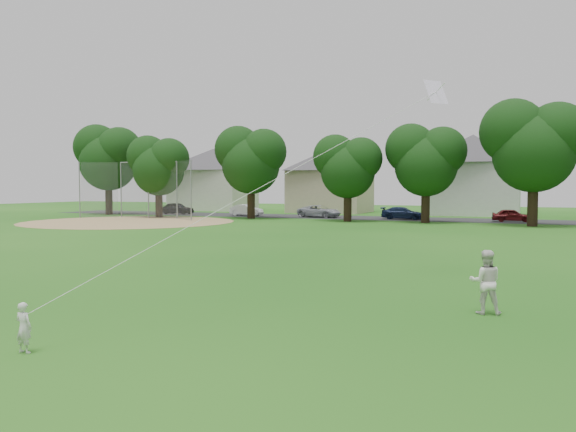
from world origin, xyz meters
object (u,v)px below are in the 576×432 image
at_px(kite, 291,171).
at_px(baseball_backstop, 145,190).
at_px(toddler, 24,328).
at_px(older_boy, 486,282).

xyz_separation_m(kite, baseball_backstop, (-28.24, 30.47, -0.74)).
bearing_deg(toddler, baseball_backstop, -56.98).
relative_size(older_boy, baseball_backstop, 0.12).
xyz_separation_m(toddler, older_boy, (7.48, 6.67, 0.30)).
bearing_deg(older_boy, toddler, 31.68).
xyz_separation_m(toddler, kite, (2.72, 6.05, 2.98)).
height_order(older_boy, kite, kite).
distance_m(toddler, baseball_backstop, 44.61).
height_order(toddler, baseball_backstop, baseball_backstop).
bearing_deg(kite, baseball_backstop, 132.82).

